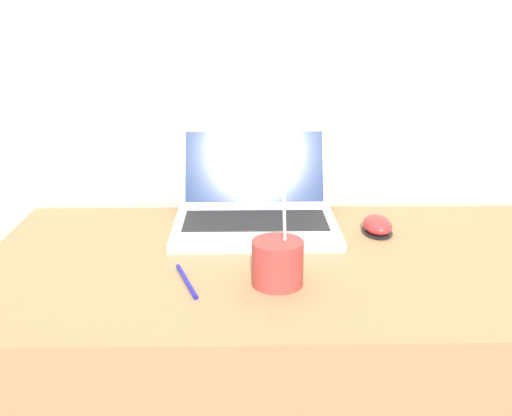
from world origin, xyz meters
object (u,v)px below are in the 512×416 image
at_px(drink_cup, 278,262).
at_px(pen, 186,281).
at_px(laptop, 255,208).
at_px(computer_mouse, 377,226).

distance_m(drink_cup, pen, 0.18).
bearing_deg(laptop, pen, -112.45).
xyz_separation_m(drink_cup, computer_mouse, (0.25, 0.28, -0.03)).
bearing_deg(drink_cup, pen, 177.61).
xyz_separation_m(laptop, pen, (-0.14, -0.34, -0.04)).
bearing_deg(laptop, drink_cup, -83.99).
relative_size(laptop, drink_cup, 1.88).
relative_size(drink_cup, computer_mouse, 1.90).
height_order(drink_cup, pen, drink_cup).
bearing_deg(computer_mouse, drink_cup, -132.29).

